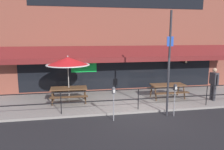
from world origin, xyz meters
TOP-DOWN VIEW (x-y plane):
  - ground_plane at (0.00, 0.00)m, footprint 120.00×120.00m
  - patio_deck at (0.00, 2.00)m, footprint 15.00×4.00m
  - restaurant_building at (0.00, 4.23)m, footprint 15.00×1.60m
  - patio_railing at (0.00, 0.30)m, footprint 13.84×0.04m
  - picnic_table_left at (-3.13, 1.93)m, footprint 1.80×1.42m
  - picnic_table_centre at (2.09, 1.76)m, footprint 1.80×1.42m
  - patio_umbrella_left at (-3.13, 1.98)m, footprint 2.14×2.14m
  - pedestrian_walking at (4.26, 0.98)m, footprint 0.30×0.61m
  - parking_meter_near at (-1.32, -0.63)m, footprint 0.15×0.16m
  - parking_meter_far at (1.34, -0.57)m, footprint 0.15×0.16m
  - street_sign_pole at (1.07, -0.45)m, footprint 0.28×0.09m

SIDE VIEW (x-z plane):
  - ground_plane at x=0.00m, z-range 0.00..0.00m
  - patio_deck at x=0.00m, z-range 0.00..0.10m
  - picnic_table_left at x=-3.13m, z-range 0.33..1.08m
  - picnic_table_centre at x=2.09m, z-range 0.33..1.08m
  - patio_railing at x=0.00m, z-range 0.32..1.28m
  - pedestrian_walking at x=4.26m, z-range 0.20..1.91m
  - parking_meter_near at x=-1.32m, z-range 0.44..1.86m
  - parking_meter_far at x=1.34m, z-range 0.44..1.86m
  - patio_umbrella_left at x=-3.13m, z-range 0.99..3.37m
  - street_sign_pole at x=1.07m, z-range 0.06..4.50m
  - restaurant_building at x=0.00m, z-range -0.03..8.16m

